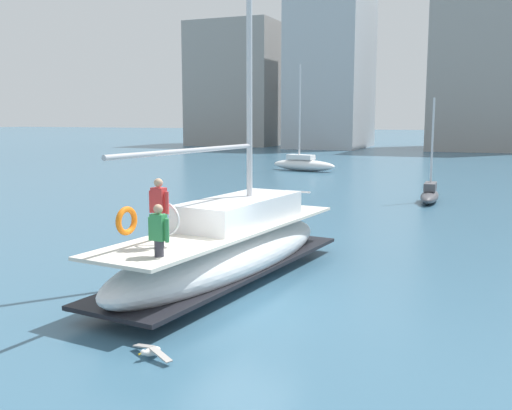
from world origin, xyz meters
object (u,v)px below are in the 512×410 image
Objects in this scene: seagull at (151,351)px; moored_sloop_near at (430,194)px; moored_catamaran at (303,163)px; main_sailboat at (229,247)px.

moored_sloop_near is at bearing 84.04° from seagull.
moored_catamaran is (-11.74, 14.81, 0.18)m from moored_sloop_near.
moored_catamaran is at bearing 104.62° from main_sailboat.
main_sailboat is at bearing 99.89° from seagull.
moored_catamaran is 38.81m from seagull.
seagull is (-2.38, -22.85, -0.30)m from moored_sloop_near.
seagull is at bearing -76.04° from moored_catamaran.
seagull is at bearing -80.11° from main_sailboat.
moored_sloop_near is 22.98m from seagull.
main_sailboat reaches higher than moored_sloop_near.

